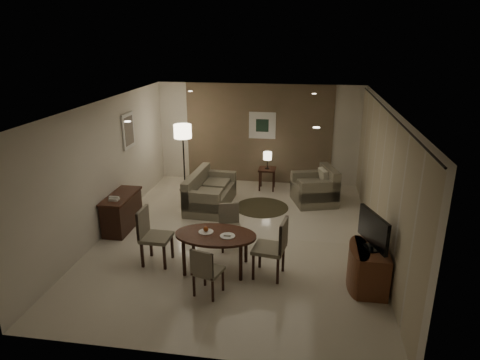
% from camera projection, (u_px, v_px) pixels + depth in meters
% --- Properties ---
extents(room_shell, '(5.50, 7.00, 2.70)m').
position_uv_depth(room_shell, '(242.00, 168.00, 8.71)').
color(room_shell, beige).
rests_on(room_shell, ground).
extents(taupe_accent, '(3.96, 0.03, 2.70)m').
position_uv_depth(taupe_accent, '(259.00, 134.00, 11.59)').
color(taupe_accent, brown).
rests_on(taupe_accent, wall_back).
extents(curtain_wall, '(0.08, 6.70, 2.58)m').
position_uv_depth(curtain_wall, '(380.00, 182.00, 7.95)').
color(curtain_wall, beige).
rests_on(curtain_wall, wall_right).
extents(curtain_rod, '(0.03, 6.80, 0.03)m').
position_uv_depth(curtain_rod, '(388.00, 111.00, 7.52)').
color(curtain_rod, black).
rests_on(curtain_rod, wall_right).
extents(art_back_frame, '(0.72, 0.03, 0.72)m').
position_uv_depth(art_back_frame, '(262.00, 125.00, 11.47)').
color(art_back_frame, silver).
rests_on(art_back_frame, wall_back).
extents(art_back_canvas, '(0.34, 0.01, 0.34)m').
position_uv_depth(art_back_canvas, '(262.00, 126.00, 11.45)').
color(art_back_canvas, '#1B3123').
rests_on(art_back_canvas, wall_back).
extents(art_left_frame, '(0.03, 0.60, 0.80)m').
position_uv_depth(art_left_frame, '(128.00, 131.00, 9.69)').
color(art_left_frame, silver).
rests_on(art_left_frame, wall_left).
extents(art_left_canvas, '(0.01, 0.46, 0.64)m').
position_uv_depth(art_left_canvas, '(129.00, 131.00, 9.68)').
color(art_left_canvas, gray).
rests_on(art_left_canvas, wall_left).
extents(downlight_nl, '(0.10, 0.10, 0.01)m').
position_uv_depth(downlight_nl, '(128.00, 122.00, 6.42)').
color(downlight_nl, white).
rests_on(downlight_nl, ceiling).
extents(downlight_nr, '(0.10, 0.10, 0.01)m').
position_uv_depth(downlight_nr, '(316.00, 127.00, 6.01)').
color(downlight_nr, white).
rests_on(downlight_nr, ceiling).
extents(downlight_fl, '(0.10, 0.10, 0.01)m').
position_uv_depth(downlight_fl, '(190.00, 91.00, 9.78)').
color(downlight_fl, white).
rests_on(downlight_fl, ceiling).
extents(downlight_fr, '(0.10, 0.10, 0.01)m').
position_uv_depth(downlight_fr, '(314.00, 94.00, 9.38)').
color(downlight_fr, white).
rests_on(downlight_fr, ceiling).
extents(console_desk, '(0.48, 1.20, 0.75)m').
position_uv_depth(console_desk, '(122.00, 212.00, 9.01)').
color(console_desk, '#432015').
rests_on(console_desk, floor).
extents(telephone, '(0.20, 0.14, 0.09)m').
position_uv_depth(telephone, '(114.00, 198.00, 8.59)').
color(telephone, white).
rests_on(telephone, console_desk).
extents(tv_cabinet, '(0.48, 0.90, 0.70)m').
position_uv_depth(tv_cabinet, '(370.00, 268.00, 6.90)').
color(tv_cabinet, brown).
rests_on(tv_cabinet, floor).
extents(flat_tv, '(0.36, 0.85, 0.60)m').
position_uv_depth(flat_tv, '(373.00, 230.00, 6.69)').
color(flat_tv, black).
rests_on(flat_tv, tv_cabinet).
extents(dining_table, '(1.42, 0.89, 0.67)m').
position_uv_depth(dining_table, '(216.00, 251.00, 7.46)').
color(dining_table, '#432015').
rests_on(dining_table, floor).
extents(chair_near, '(0.51, 0.51, 0.84)m').
position_uv_depth(chair_near, '(208.00, 270.00, 6.71)').
color(chair_near, gray).
rests_on(chair_near, floor).
extents(chair_far, '(0.52, 0.52, 0.85)m').
position_uv_depth(chair_far, '(230.00, 228.00, 8.15)').
color(chair_far, gray).
rests_on(chair_far, floor).
extents(chair_left, '(0.51, 0.51, 1.03)m').
position_uv_depth(chair_left, '(157.00, 237.00, 7.60)').
color(chair_left, gray).
rests_on(chair_left, floor).
extents(chair_right, '(0.58, 0.58, 1.05)m').
position_uv_depth(chair_right, '(269.00, 248.00, 7.19)').
color(chair_right, gray).
rests_on(chair_right, floor).
extents(plate_a, '(0.26, 0.26, 0.02)m').
position_uv_depth(plate_a, '(206.00, 232.00, 7.42)').
color(plate_a, white).
rests_on(plate_a, dining_table).
extents(plate_b, '(0.26, 0.26, 0.02)m').
position_uv_depth(plate_b, '(228.00, 236.00, 7.27)').
color(plate_b, white).
rests_on(plate_b, dining_table).
extents(fruit_apple, '(0.09, 0.09, 0.09)m').
position_uv_depth(fruit_apple, '(206.00, 229.00, 7.41)').
color(fruit_apple, '#983B11').
rests_on(fruit_apple, plate_a).
extents(napkin, '(0.12, 0.08, 0.03)m').
position_uv_depth(napkin, '(228.00, 235.00, 7.26)').
color(napkin, white).
rests_on(napkin, plate_b).
extents(round_rug, '(1.27, 1.27, 0.01)m').
position_uv_depth(round_rug, '(262.00, 207.00, 10.21)').
color(round_rug, '#393520').
rests_on(round_rug, floor).
extents(sofa, '(1.79, 0.97, 0.82)m').
position_uv_depth(sofa, '(211.00, 190.00, 10.17)').
color(sofa, gray).
rests_on(sofa, floor).
extents(armchair, '(1.19, 1.23, 0.88)m').
position_uv_depth(armchair, '(314.00, 186.00, 10.36)').
color(armchair, gray).
rests_on(armchair, floor).
extents(side_table, '(0.45, 0.45, 0.57)m').
position_uv_depth(side_table, '(267.00, 179.00, 11.33)').
color(side_table, black).
rests_on(side_table, floor).
extents(table_lamp, '(0.22, 0.22, 0.50)m').
position_uv_depth(table_lamp, '(267.00, 159.00, 11.16)').
color(table_lamp, '#FFEAC1').
rests_on(table_lamp, side_table).
extents(floor_lamp, '(0.45, 0.45, 1.76)m').
position_uv_depth(floor_lamp, '(184.00, 158.00, 11.04)').
color(floor_lamp, '#FFE5B7').
rests_on(floor_lamp, floor).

